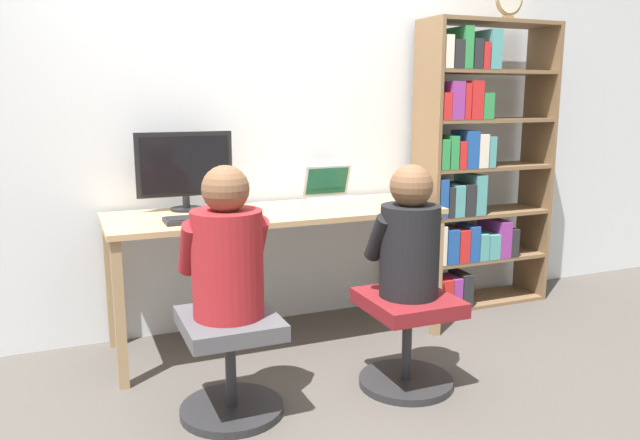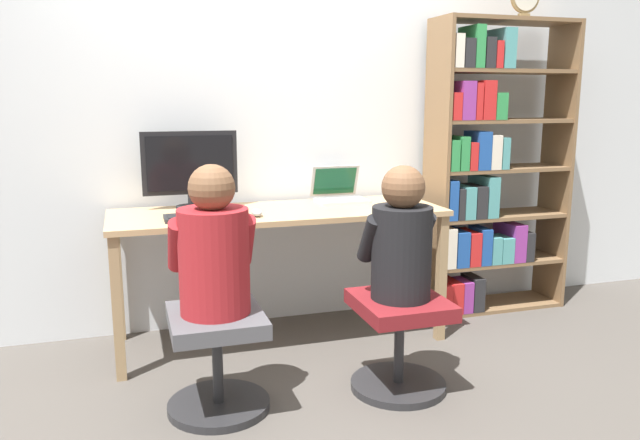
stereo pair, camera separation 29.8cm
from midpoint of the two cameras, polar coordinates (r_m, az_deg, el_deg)
The scene contains 12 objects.
ground_plane at distance 3.43m, azimuth 0.20°, elevation -12.76°, with size 14.00×14.00×0.00m, color #4C4742.
wall_back at distance 3.81m, azimuth -3.04°, elevation 9.77°, with size 10.00×0.05×2.60m.
desk at distance 3.51m, azimuth -1.37°, elevation -0.40°, with size 1.86×0.64×0.77m.
desktop_monitor at distance 3.57m, azimuth -9.46°, elevation 4.72°, with size 0.53×0.18×0.44m.
laptop at distance 3.79m, azimuth 4.05°, elevation 2.38°, with size 0.30×0.28×0.21m.
keyboard at distance 3.27m, azimuth -8.01°, elevation 0.29°, with size 0.41×0.17×0.03m.
computer_mouse_by_keyboard at distance 3.31m, azimuth -3.26°, elevation 0.66°, with size 0.06×0.10×0.04m.
office_chair_left at distance 2.86m, azimuth -6.39°, elevation -12.04°, with size 0.46×0.46×0.46m.
office_chair_right at distance 3.07m, azimuth 10.08°, elevation -10.42°, with size 0.46×0.46×0.46m.
person_at_monitor at distance 2.71m, azimuth -6.62°, elevation -2.74°, with size 0.38×0.32×0.66m.
person_at_laptop at distance 2.94m, azimuth 10.36°, elevation -1.87°, with size 0.35×0.30×0.63m.
bookshelf at distance 4.17m, azimuth 16.75°, elevation 4.09°, with size 0.93×0.32×1.87m.
Camera 2 is at (-0.81, -3.04, 1.39)m, focal length 35.00 mm.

